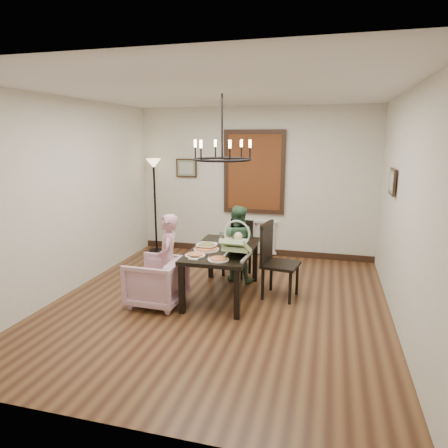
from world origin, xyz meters
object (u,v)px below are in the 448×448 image
at_px(baby_bouncer, 236,245).
at_px(elderly_woman, 168,267).
at_px(armchair, 156,282).
at_px(seated_man, 237,250).
at_px(drinking_glass, 233,245).
at_px(dining_table, 222,254).
at_px(chair_right, 281,261).
at_px(floor_lamp, 155,207).
at_px(chair_far, 237,248).

bearing_deg(baby_bouncer, elderly_woman, -171.39).
relative_size(armchair, seated_man, 0.71).
bearing_deg(drinking_glass, dining_table, 159.53).
bearing_deg(baby_bouncer, armchair, -168.16).
relative_size(dining_table, elderly_woman, 1.48).
bearing_deg(chair_right, elderly_woman, 121.92).
xyz_separation_m(dining_table, chair_right, (0.81, 0.17, -0.08)).
relative_size(seated_man, floor_lamp, 0.56).
relative_size(chair_right, seated_man, 1.09).
relative_size(chair_far, armchair, 1.28).
xyz_separation_m(chair_far, armchair, (-0.78, -1.45, -0.13)).
bearing_deg(floor_lamp, chair_right, -32.14).
bearing_deg(baby_bouncer, seated_man, 105.28).
relative_size(baby_bouncer, drinking_glass, 3.42).
xyz_separation_m(seated_man, drinking_glass, (0.11, -0.75, 0.28)).
height_order(chair_right, baby_bouncer, chair_right).
bearing_deg(seated_man, dining_table, 89.76).
xyz_separation_m(chair_far, floor_lamp, (-1.87, 0.92, 0.44)).
distance_m(chair_right, elderly_woman, 1.57).
relative_size(dining_table, chair_right, 1.41).
xyz_separation_m(elderly_woman, drinking_glass, (0.80, 0.39, 0.26)).
xyz_separation_m(dining_table, baby_bouncer, (0.28, -0.36, 0.25)).
distance_m(chair_right, baby_bouncer, 0.82).
relative_size(chair_far, chair_right, 0.84).
height_order(chair_right, floor_lamp, floor_lamp).
bearing_deg(dining_table, drinking_glass, -21.80).
xyz_separation_m(chair_far, chair_right, (0.82, -0.76, 0.09)).
bearing_deg(armchair, chair_far, 153.08).
bearing_deg(armchair, elderly_woman, 118.00).
distance_m(chair_far, baby_bouncer, 1.38).
distance_m(chair_far, elderly_woman, 1.51).
height_order(dining_table, drinking_glass, drinking_glass).
xyz_separation_m(chair_right, drinking_glass, (-0.65, -0.23, 0.24)).
bearing_deg(floor_lamp, baby_bouncer, -45.77).
distance_m(dining_table, armchair, 0.99).
height_order(seated_man, baby_bouncer, baby_bouncer).
relative_size(elderly_woman, floor_lamp, 0.58).
bearing_deg(dining_table, chair_right, 10.23).
distance_m(dining_table, drinking_glass, 0.24).
bearing_deg(chair_right, dining_table, 110.49).
bearing_deg(floor_lamp, armchair, -65.53).
height_order(armchair, seated_man, seated_man).
relative_size(chair_right, baby_bouncer, 2.13).
height_order(drinking_glass, floor_lamp, floor_lamp).
distance_m(elderly_woman, floor_lamp, 2.64).
height_order(elderly_woman, drinking_glass, elderly_woman).
bearing_deg(elderly_woman, floor_lamp, -169.41).
xyz_separation_m(dining_table, floor_lamp, (-1.87, 1.85, 0.28)).
bearing_deg(baby_bouncer, floor_lamp, 137.36).
bearing_deg(chair_far, armchair, -104.84).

